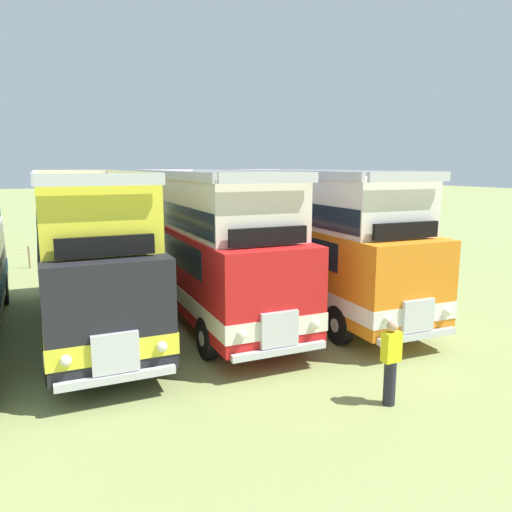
% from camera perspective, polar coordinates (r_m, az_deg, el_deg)
% --- Properties ---
extents(bus_seventh_in_row, '(2.88, 10.04, 4.52)m').
position_cam_1_polar(bus_seventh_in_row, '(14.61, -18.97, 0.75)').
color(bus_seventh_in_row, black).
rests_on(bus_seventh_in_row, ground).
extents(bus_eighth_in_row, '(2.95, 11.12, 4.52)m').
position_cam_1_polar(bus_eighth_in_row, '(15.80, -6.26, 1.97)').
color(bus_eighth_in_row, red).
rests_on(bus_eighth_in_row, ground).
extents(bus_ninth_in_row, '(3.10, 11.21, 4.52)m').
position_cam_1_polar(bus_ninth_in_row, '(16.84, 5.87, 2.49)').
color(bus_ninth_in_row, orange).
rests_on(bus_ninth_in_row, ground).
extents(marshal_person, '(0.36, 0.24, 1.73)m').
position_cam_1_polar(marshal_person, '(10.17, 15.32, -11.74)').
color(marshal_person, '#23232D').
rests_on(marshal_person, ground).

